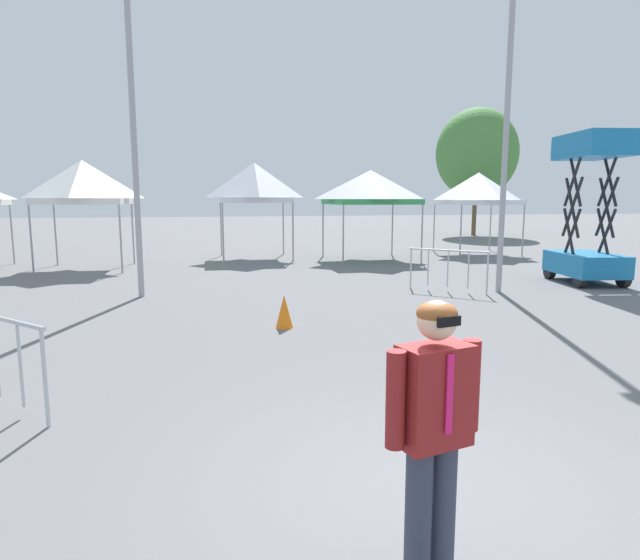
# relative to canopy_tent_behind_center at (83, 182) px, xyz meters

# --- Properties ---
(ground_plane) EXTENTS (140.00, 140.00, 0.00)m
(ground_plane) POSITION_rel_canopy_tent_behind_center_xyz_m (5.40, -15.67, -2.89)
(ground_plane) COLOR slate
(canopy_tent_behind_center) EXTENTS (2.84, 2.84, 3.61)m
(canopy_tent_behind_center) POSITION_rel_canopy_tent_behind_center_xyz_m (0.00, 0.00, 0.00)
(canopy_tent_behind_center) COLOR #9E9EA3
(canopy_tent_behind_center) RESTS_ON ground
(canopy_tent_behind_right) EXTENTS (2.78, 2.78, 3.74)m
(canopy_tent_behind_right) POSITION_rel_canopy_tent_behind_center_xyz_m (5.89, 2.02, 0.08)
(canopy_tent_behind_right) COLOR #9E9EA3
(canopy_tent_behind_right) RESTS_ON ground
(canopy_tent_far_right) EXTENTS (3.19, 3.19, 3.44)m
(canopy_tent_far_right) POSITION_rel_canopy_tent_behind_center_xyz_m (10.18, 0.60, -0.10)
(canopy_tent_far_right) COLOR #9E9EA3
(canopy_tent_far_right) RESTS_ON ground
(canopy_tent_behind_left) EXTENTS (2.98, 2.98, 3.45)m
(canopy_tent_behind_left) POSITION_rel_canopy_tent_behind_center_xyz_m (15.32, 1.65, -0.12)
(canopy_tent_behind_left) COLOR #9E9EA3
(canopy_tent_behind_left) RESTS_ON ground
(scissor_lift) EXTENTS (1.78, 2.51, 4.11)m
(scissor_lift) POSITION_rel_canopy_tent_behind_center_xyz_m (14.26, -6.38, -1.65)
(scissor_lift) COLOR black
(scissor_lift) RESTS_ON ground
(person_foreground) EXTENTS (0.64, 0.33, 1.78)m
(person_foreground) POSITION_rel_canopy_tent_behind_center_xyz_m (4.92, -16.61, -1.85)
(person_foreground) COLOR #33384C
(person_foreground) RESTS_ON ground
(light_pole_near_lift) EXTENTS (0.36, 0.36, 8.41)m
(light_pole_near_lift) POSITION_rel_canopy_tent_behind_center_xyz_m (11.08, -7.18, 1.88)
(light_pole_near_lift) COLOR #9E9EA3
(light_pole_near_lift) RESTS_ON ground
(light_pole_opposite_side) EXTENTS (0.36, 0.36, 9.29)m
(light_pole_opposite_side) POSITION_rel_canopy_tent_behind_center_xyz_m (2.26, -5.87, 2.33)
(light_pole_opposite_side) COLOR #9E9EA3
(light_pole_opposite_side) RESTS_ON ground
(tree_behind_tents_left) EXTENTS (5.15, 5.15, 8.06)m
(tree_behind_tents_left) POSITION_rel_canopy_tent_behind_center_xyz_m (21.22, 12.63, 2.33)
(tree_behind_tents_left) COLOR brown
(tree_behind_tents_left) RESTS_ON ground
(crowd_barrier_near_person) EXTENTS (1.54, 1.50, 1.08)m
(crowd_barrier_near_person) POSITION_rel_canopy_tent_behind_center_xyz_m (9.83, -6.84, -2.13)
(crowd_barrier_near_person) COLOR #B7BABF
(crowd_barrier_near_person) RESTS_ON ground
(traffic_cone_lot_center) EXTENTS (0.32, 0.32, 0.62)m
(traffic_cone_lot_center) POSITION_rel_canopy_tent_behind_center_xyz_m (5.13, -9.80, -2.58)
(traffic_cone_lot_center) COLOR orange
(traffic_cone_lot_center) RESTS_ON ground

